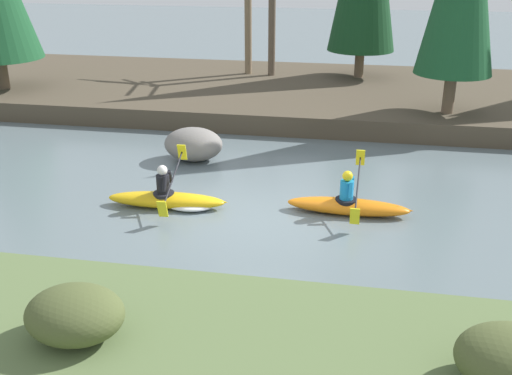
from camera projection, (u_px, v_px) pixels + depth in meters
The scene contains 8 objects.
ground_plane at pixel (262, 217), 13.14m from camera, with size 90.00×90.00×0.00m, color slate.
riverbank_far at pixel (309, 94), 22.40m from camera, with size 44.00×9.00×0.65m.
bare_tree_upstream at pixel (249, 12), 23.44m from camera, with size 2.83×2.79×5.06m.
bare_tree_mid_upstream at pixel (273, 12), 23.13m from camera, with size 2.90×2.87×5.21m.
shrub_clump_second at pixel (75, 314), 8.09m from camera, with size 1.37×1.14×0.74m.
kayaker_lead at pixel (349, 204), 13.21m from camera, with size 2.77×2.06×1.20m.
kayaker_middle at pixel (171, 199), 13.54m from camera, with size 2.79×2.07×1.20m.
boulder_midstream at pixel (193, 144), 16.40m from camera, with size 1.61×1.26×0.91m.
Camera 1 is at (2.03, -11.74, 5.59)m, focal length 42.00 mm.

